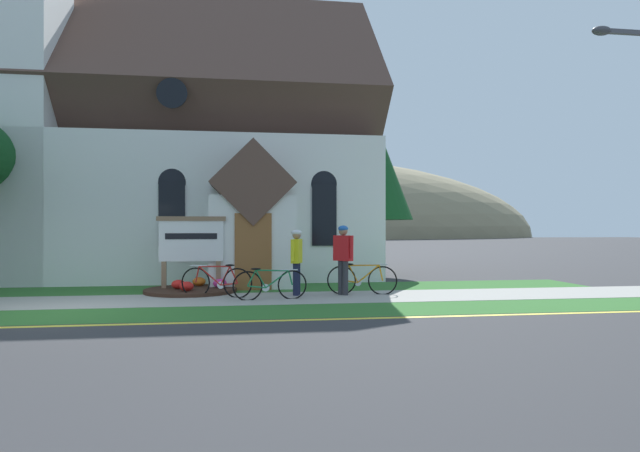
{
  "coord_description": "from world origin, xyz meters",
  "views": [
    {
      "loc": [
        3.71,
        -11.79,
        1.72
      ],
      "look_at": [
        5.88,
        2.75,
        1.75
      ],
      "focal_mm": 30.85,
      "sensor_mm": 36.0,
      "label": 1
    }
  ],
  "objects_px": {
    "bicycle_yellow": "(270,284)",
    "cyclist_in_orange_jersey": "(297,257)",
    "cyclist_in_yellow_jersey": "(343,254)",
    "roadside_conifer": "(360,150)",
    "bicycle_red": "(362,279)",
    "bicycle_green": "(217,282)",
    "church_sign": "(191,242)"
  },
  "relations": [
    {
      "from": "cyclist_in_yellow_jersey",
      "to": "church_sign",
      "type": "bearing_deg",
      "value": 159.85
    },
    {
      "from": "bicycle_green",
      "to": "cyclist_in_orange_jersey",
      "type": "relative_size",
      "value": 1.05
    },
    {
      "from": "cyclist_in_orange_jersey",
      "to": "cyclist_in_yellow_jersey",
      "type": "relative_size",
      "value": 0.94
    },
    {
      "from": "bicycle_red",
      "to": "cyclist_in_orange_jersey",
      "type": "height_order",
      "value": "cyclist_in_orange_jersey"
    },
    {
      "from": "bicycle_red",
      "to": "bicycle_yellow",
      "type": "distance_m",
      "value": 2.49
    },
    {
      "from": "bicycle_yellow",
      "to": "bicycle_red",
      "type": "bearing_deg",
      "value": 16.41
    },
    {
      "from": "roadside_conifer",
      "to": "bicycle_yellow",
      "type": "bearing_deg",
      "value": -120.71
    },
    {
      "from": "church_sign",
      "to": "roadside_conifer",
      "type": "height_order",
      "value": "roadside_conifer"
    },
    {
      "from": "bicycle_yellow",
      "to": "cyclist_in_orange_jersey",
      "type": "relative_size",
      "value": 1.07
    },
    {
      "from": "bicycle_yellow",
      "to": "cyclist_in_yellow_jersey",
      "type": "xyz_separation_m",
      "value": [
        1.88,
        0.57,
        0.68
      ]
    },
    {
      "from": "bicycle_green",
      "to": "bicycle_red",
      "type": "height_order",
      "value": "bicycle_green"
    },
    {
      "from": "bicycle_red",
      "to": "church_sign",
      "type": "bearing_deg",
      "value": 163.6
    },
    {
      "from": "church_sign",
      "to": "roadside_conifer",
      "type": "relative_size",
      "value": 0.29
    },
    {
      "from": "bicycle_red",
      "to": "roadside_conifer",
      "type": "relative_size",
      "value": 0.25
    },
    {
      "from": "church_sign",
      "to": "bicycle_green",
      "type": "bearing_deg",
      "value": -61.99
    },
    {
      "from": "church_sign",
      "to": "bicycle_yellow",
      "type": "bearing_deg",
      "value": -45.12
    },
    {
      "from": "bicycle_yellow",
      "to": "cyclist_in_yellow_jersey",
      "type": "distance_m",
      "value": 2.08
    },
    {
      "from": "bicycle_red",
      "to": "roadside_conifer",
      "type": "distance_m",
      "value": 6.72
    },
    {
      "from": "cyclist_in_yellow_jersey",
      "to": "cyclist_in_orange_jersey",
      "type": "bearing_deg",
      "value": 173.77
    },
    {
      "from": "bicycle_green",
      "to": "cyclist_in_orange_jersey",
      "type": "height_order",
      "value": "cyclist_in_orange_jersey"
    },
    {
      "from": "cyclist_in_orange_jersey",
      "to": "roadside_conifer",
      "type": "relative_size",
      "value": 0.24
    },
    {
      "from": "church_sign",
      "to": "cyclist_in_orange_jersey",
      "type": "height_order",
      "value": "church_sign"
    },
    {
      "from": "bicycle_yellow",
      "to": "cyclist_in_yellow_jersey",
      "type": "bearing_deg",
      "value": 16.93
    },
    {
      "from": "bicycle_yellow",
      "to": "cyclist_in_orange_jersey",
      "type": "height_order",
      "value": "cyclist_in_orange_jersey"
    },
    {
      "from": "bicycle_yellow",
      "to": "church_sign",
      "type": "bearing_deg",
      "value": 134.88
    },
    {
      "from": "bicycle_green",
      "to": "bicycle_yellow",
      "type": "bearing_deg",
      "value": -26.69
    },
    {
      "from": "bicycle_yellow",
      "to": "cyclist_in_orange_jersey",
      "type": "bearing_deg",
      "value": 44.44
    },
    {
      "from": "cyclist_in_orange_jersey",
      "to": "cyclist_in_yellow_jersey",
      "type": "xyz_separation_m",
      "value": [
        1.17,
        -0.13,
        0.08
      ]
    },
    {
      "from": "bicycle_green",
      "to": "cyclist_in_yellow_jersey",
      "type": "relative_size",
      "value": 0.99
    },
    {
      "from": "bicycle_green",
      "to": "bicycle_red",
      "type": "bearing_deg",
      "value": 1.1
    },
    {
      "from": "cyclist_in_yellow_jersey",
      "to": "roadside_conifer",
      "type": "bearing_deg",
      "value": 72.91
    },
    {
      "from": "bicycle_red",
      "to": "bicycle_yellow",
      "type": "height_order",
      "value": "bicycle_red"
    }
  ]
}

